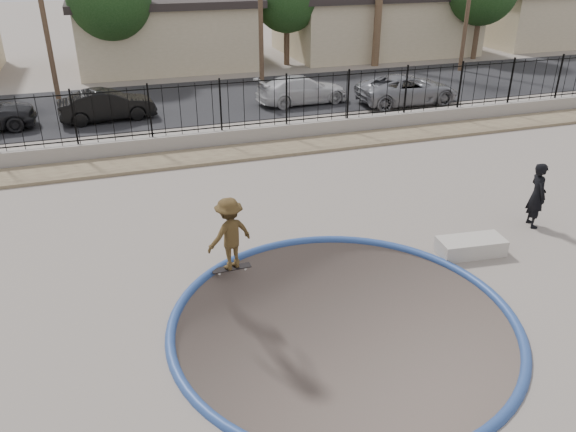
# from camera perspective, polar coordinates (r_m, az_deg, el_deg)

# --- Properties ---
(ground) EXTENTS (120.00, 120.00, 2.20)m
(ground) POSITION_cam_1_polar(r_m,az_deg,el_deg) (23.09, -7.41, 5.83)
(ground) COLOR gray
(ground) RESTS_ON ground
(bowl_pit) EXTENTS (6.84, 6.84, 1.80)m
(bowl_pit) POSITION_cam_1_polar(r_m,az_deg,el_deg) (11.47, 5.68, -10.63)
(bowl_pit) COLOR #50443D
(bowl_pit) RESTS_ON ground
(coping_ring) EXTENTS (7.04, 7.04, 0.20)m
(coping_ring) POSITION_cam_1_polar(r_m,az_deg,el_deg) (11.47, 5.68, -10.63)
(coping_ring) COLOR navy
(coping_ring) RESTS_ON ground
(rock_strip) EXTENTS (42.00, 1.60, 0.11)m
(rock_strip) POSITION_cam_1_polar(r_m,az_deg,el_deg) (20.11, -5.98, 6.30)
(rock_strip) COLOR #8F805E
(rock_strip) RESTS_ON ground
(retaining_wall) EXTENTS (42.00, 0.45, 0.60)m
(retaining_wall) POSITION_cam_1_polar(r_m,az_deg,el_deg) (21.05, -6.69, 7.89)
(retaining_wall) COLOR gray
(retaining_wall) RESTS_ON ground
(fence) EXTENTS (40.00, 0.04, 1.80)m
(fence) POSITION_cam_1_polar(r_m,az_deg,el_deg) (20.71, -6.86, 11.04)
(fence) COLOR black
(fence) RESTS_ON retaining_wall
(street) EXTENTS (90.00, 8.00, 0.04)m
(street) POSITION_cam_1_polar(r_m,az_deg,el_deg) (27.47, -9.69, 11.43)
(street) COLOR black
(street) RESTS_ON ground
(house_center) EXTENTS (10.60, 8.60, 3.90)m
(house_center) POSITION_cam_1_polar(r_m,az_deg,el_deg) (36.36, -12.54, 17.90)
(house_center) COLOR tan
(house_center) RESTS_ON ground
(house_east) EXTENTS (12.60, 8.60, 3.90)m
(house_east) POSITION_cam_1_polar(r_m,az_deg,el_deg) (40.35, 8.71, 18.97)
(house_east) COLOR tan
(house_east) RESTS_ON ground
(house_east_far) EXTENTS (11.60, 8.60, 3.90)m
(house_east_far) POSITION_cam_1_polar(r_m,az_deg,el_deg) (48.23, 24.60, 18.19)
(house_east_far) COLOR tan
(house_east_far) RESTS_ON ground
(skater) EXTENTS (1.27, 0.99, 1.72)m
(skater) POSITION_cam_1_polar(r_m,az_deg,el_deg) (12.65, -5.93, -2.21)
(skater) COLOR brown
(skater) RESTS_ON ground
(skateboard) EXTENTS (0.91, 0.25, 0.08)m
(skateboard) POSITION_cam_1_polar(r_m,az_deg,el_deg) (13.05, -5.77, -5.29)
(skateboard) COLOR black
(skateboard) RESTS_ON ground
(videographer) EXTENTS (0.57, 0.73, 1.76)m
(videographer) POSITION_cam_1_polar(r_m,az_deg,el_deg) (16.02, 23.98, 1.95)
(videographer) COLOR black
(videographer) RESTS_ON ground
(concrete_ledge) EXTENTS (1.67, 0.87, 0.40)m
(concrete_ledge) POSITION_cam_1_polar(r_m,az_deg,el_deg) (14.29, 18.07, -2.94)
(concrete_ledge) COLOR #B4AB9F
(concrete_ledge) RESTS_ON ground
(car_b) EXTENTS (4.00, 1.73, 1.28)m
(car_b) POSITION_cam_1_polar(r_m,az_deg,el_deg) (25.04, -17.92, 10.67)
(car_b) COLOR black
(car_b) RESTS_ON street
(car_c) EXTENTS (4.37, 2.01, 1.24)m
(car_c) POSITION_cam_1_polar(r_m,az_deg,el_deg) (26.57, 1.43, 12.70)
(car_c) COLOR silver
(car_c) RESTS_ON street
(car_d) EXTENTS (4.75, 2.21, 1.32)m
(car_d) POSITION_cam_1_polar(r_m,az_deg,el_deg) (27.04, 12.05, 12.47)
(car_d) COLOR gray
(car_d) RESTS_ON street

